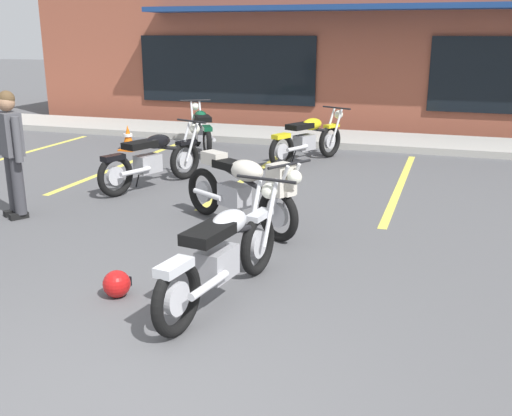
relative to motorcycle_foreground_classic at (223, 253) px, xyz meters
name	(u,v)px	position (x,y,z in m)	size (l,w,h in m)	color
ground_plane	(262,245)	(-0.13, 1.53, -0.46)	(80.00, 80.00, 0.00)	#515154
sidewalk_kerb	(358,140)	(-0.13, 8.55, -0.39)	(22.00, 1.80, 0.14)	#A8A59E
brick_storefront_building	(385,51)	(-0.13, 12.65, 1.40)	(18.68, 6.17, 3.73)	brown
painted_stall_lines	(324,179)	(-0.13, 4.95, -0.46)	(12.76, 4.80, 0.01)	#DBCC4C
motorcycle_foreground_classic	(223,253)	(0.00, 0.00, 0.00)	(0.73, 2.10, 0.98)	black
motorcycle_red_sportbike	(308,138)	(-0.71, 6.15, 0.00)	(1.17, 1.96, 0.98)	black
motorcycle_silver_naked	(244,188)	(-0.52, 2.02, 0.07)	(1.90, 1.30, 0.98)	black
motorcycle_blue_standard	(202,129)	(-3.05, 6.53, 0.00)	(1.35, 1.87, 0.98)	black
motorcycle_green_cafe_racer	(153,159)	(-2.60, 3.55, 0.00)	(1.05, 2.02, 0.98)	black
person_in_shorts_foreground	(11,147)	(-3.57, 1.54, 0.49)	(0.57, 0.41, 1.68)	black
helmet_on_pavement	(117,284)	(-0.97, -0.26, -0.33)	(0.26, 0.26, 0.26)	#B71414
traffic_cone	(128,138)	(-4.57, 6.17, -0.20)	(0.34, 0.34, 0.53)	orange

